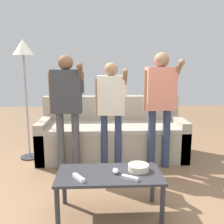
{
  "coord_description": "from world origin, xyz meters",
  "views": [
    {
      "loc": [
        -0.24,
        -2.42,
        1.42
      ],
      "look_at": [
        -0.11,
        0.29,
        0.89
      ],
      "focal_mm": 40.31,
      "sensor_mm": 36.0,
      "label": 1
    }
  ],
  "objects_px": {
    "player_right": "(160,97)",
    "game_remote_nunchuk": "(116,171)",
    "snack_bowl": "(138,167)",
    "floor_lamp": "(24,59)",
    "player_center": "(111,103)",
    "player_left": "(67,100)",
    "game_remote_wand_near": "(79,178)",
    "coffee_table": "(109,179)",
    "couch": "(112,136)",
    "game_remote_wand_far": "(130,178)"
  },
  "relations": [
    {
      "from": "couch",
      "to": "snack_bowl",
      "type": "bearing_deg",
      "value": -83.25
    },
    {
      "from": "floor_lamp",
      "to": "player_center",
      "type": "xyz_separation_m",
      "value": [
        1.23,
        -0.42,
        -0.59
      ]
    },
    {
      "from": "game_remote_nunchuk",
      "to": "player_right",
      "type": "distance_m",
      "value": 1.38
    },
    {
      "from": "snack_bowl",
      "to": "player_left",
      "type": "relative_size",
      "value": 0.13
    },
    {
      "from": "couch",
      "to": "game_remote_wand_far",
      "type": "distance_m",
      "value": 1.72
    },
    {
      "from": "floor_lamp",
      "to": "player_left",
      "type": "bearing_deg",
      "value": -37.81
    },
    {
      "from": "couch",
      "to": "player_right",
      "type": "height_order",
      "value": "player_right"
    },
    {
      "from": "snack_bowl",
      "to": "game_remote_wand_near",
      "type": "bearing_deg",
      "value": -163.8
    },
    {
      "from": "snack_bowl",
      "to": "player_center",
      "type": "xyz_separation_m",
      "value": [
        -0.22,
        1.07,
        0.46
      ]
    },
    {
      "from": "couch",
      "to": "floor_lamp",
      "type": "bearing_deg",
      "value": -177.75
    },
    {
      "from": "player_right",
      "to": "game_remote_wand_near",
      "type": "distance_m",
      "value": 1.65
    },
    {
      "from": "couch",
      "to": "player_left",
      "type": "bearing_deg",
      "value": -137.15
    },
    {
      "from": "floor_lamp",
      "to": "player_center",
      "type": "bearing_deg",
      "value": -18.72
    },
    {
      "from": "floor_lamp",
      "to": "player_right",
      "type": "bearing_deg",
      "value": -13.46
    },
    {
      "from": "player_left",
      "to": "game_remote_nunchuk",
      "type": "bearing_deg",
      "value": -61.02
    },
    {
      "from": "snack_bowl",
      "to": "player_right",
      "type": "distance_m",
      "value": 1.24
    },
    {
      "from": "game_remote_nunchuk",
      "to": "coffee_table",
      "type": "bearing_deg",
      "value": 179.03
    },
    {
      "from": "floor_lamp",
      "to": "player_center",
      "type": "height_order",
      "value": "floor_lamp"
    },
    {
      "from": "coffee_table",
      "to": "player_left",
      "type": "xyz_separation_m",
      "value": [
        -0.51,
        1.02,
        0.6
      ]
    },
    {
      "from": "floor_lamp",
      "to": "game_remote_wand_far",
      "type": "relative_size",
      "value": 11.82
    },
    {
      "from": "floor_lamp",
      "to": "player_left",
      "type": "distance_m",
      "value": 0.99
    },
    {
      "from": "game_remote_wand_far",
      "to": "coffee_table",
      "type": "bearing_deg",
      "value": 141.96
    },
    {
      "from": "player_right",
      "to": "game_remote_nunchuk",
      "type": "bearing_deg",
      "value": -121.27
    },
    {
      "from": "snack_bowl",
      "to": "game_remote_wand_near",
      "type": "height_order",
      "value": "snack_bowl"
    },
    {
      "from": "couch",
      "to": "player_left",
      "type": "xyz_separation_m",
      "value": [
        -0.6,
        -0.56,
        0.64
      ]
    },
    {
      "from": "snack_bowl",
      "to": "player_center",
      "type": "relative_size",
      "value": 0.14
    },
    {
      "from": "snack_bowl",
      "to": "floor_lamp",
      "type": "bearing_deg",
      "value": 134.28
    },
    {
      "from": "coffee_table",
      "to": "player_center",
      "type": "distance_m",
      "value": 1.24
    },
    {
      "from": "game_remote_nunchuk",
      "to": "game_remote_wand_near",
      "type": "relative_size",
      "value": 0.57
    },
    {
      "from": "floor_lamp",
      "to": "game_remote_wand_near",
      "type": "bearing_deg",
      "value": -61.51
    },
    {
      "from": "player_left",
      "to": "floor_lamp",
      "type": "bearing_deg",
      "value": 142.19
    },
    {
      "from": "coffee_table",
      "to": "player_right",
      "type": "bearing_deg",
      "value": 56.51
    },
    {
      "from": "player_center",
      "to": "game_remote_wand_far",
      "type": "xyz_separation_m",
      "value": [
        0.11,
        -1.25,
        -0.47
      ]
    },
    {
      "from": "couch",
      "to": "floor_lamp",
      "type": "height_order",
      "value": "floor_lamp"
    },
    {
      "from": "couch",
      "to": "coffee_table",
      "type": "height_order",
      "value": "couch"
    },
    {
      "from": "player_left",
      "to": "player_right",
      "type": "xyz_separation_m",
      "value": [
        1.22,
        0.06,
        0.02
      ]
    },
    {
      "from": "game_remote_nunchuk",
      "to": "couch",
      "type": "bearing_deg",
      "value": 88.59
    },
    {
      "from": "player_center",
      "to": "couch",
      "type": "bearing_deg",
      "value": 85.8
    },
    {
      "from": "game_remote_wand_far",
      "to": "game_remote_wand_near",
      "type": "bearing_deg",
      "value": 176.61
    },
    {
      "from": "couch",
      "to": "player_center",
      "type": "height_order",
      "value": "player_center"
    },
    {
      "from": "snack_bowl",
      "to": "game_remote_wand_far",
      "type": "bearing_deg",
      "value": -118.62
    },
    {
      "from": "floor_lamp",
      "to": "coffee_table",
      "type": "bearing_deg",
      "value": -52.7
    },
    {
      "from": "player_left",
      "to": "player_right",
      "type": "distance_m",
      "value": 1.23
    },
    {
      "from": "player_left",
      "to": "player_center",
      "type": "xyz_separation_m",
      "value": [
        0.57,
        0.09,
        -0.06
      ]
    },
    {
      "from": "coffee_table",
      "to": "snack_bowl",
      "type": "height_order",
      "value": "snack_bowl"
    },
    {
      "from": "floor_lamp",
      "to": "couch",
      "type": "bearing_deg",
      "value": 2.25
    },
    {
      "from": "coffee_table",
      "to": "floor_lamp",
      "type": "xyz_separation_m",
      "value": [
        -1.17,
        1.53,
        1.13
      ]
    },
    {
      "from": "snack_bowl",
      "to": "player_right",
      "type": "bearing_deg",
      "value": 67.02
    },
    {
      "from": "player_left",
      "to": "game_remote_wand_near",
      "type": "height_order",
      "value": "player_left"
    },
    {
      "from": "coffee_table",
      "to": "snack_bowl",
      "type": "xyz_separation_m",
      "value": [
        0.28,
        0.05,
        0.09
      ]
    }
  ]
}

